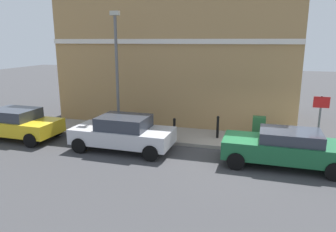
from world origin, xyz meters
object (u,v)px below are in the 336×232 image
car_yellow (15,123)px  street_sign (320,116)px  car_green (284,147)px  bollard_near_cabinet (218,126)px  lamppost (117,67)px  bollard_far_kerb (174,129)px  car_silver (123,133)px  utility_cabinet (258,130)px

car_yellow → street_sign: size_ratio=1.90×
car_green → bollard_near_cabinet: size_ratio=4.19×
bollard_near_cabinet → street_sign: 4.27m
lamppost → bollard_far_kerb: bearing=-103.9°
car_silver → bollard_far_kerb: bearing=-142.1°
car_silver → lamppost: bearing=-60.1°
bollard_near_cabinet → street_sign: (-0.79, -4.09, 0.96)m
car_green → bollard_far_kerb: (1.42, 4.56, -0.03)m
car_silver → utility_cabinet: size_ratio=3.71×
car_green → car_silver: size_ratio=1.02×
car_yellow → bollard_near_cabinet: car_yellow is taller
bollard_near_cabinet → bollard_far_kerb: same height
utility_cabinet → lamppost: size_ratio=0.20×
lamppost → car_yellow: bearing=115.6°
car_green → car_yellow: 12.01m
utility_cabinet → lamppost: 7.19m
car_green → bollard_far_kerb: size_ratio=4.19×
car_green → bollard_near_cabinet: 3.61m
car_green → bollard_far_kerb: 4.77m
bollard_near_cabinet → car_green: bearing=-130.7°
car_green → car_yellow: bearing=0.5°
bollard_far_kerb → lamppost: lamppost is taller
car_yellow → utility_cabinet: size_ratio=3.80×
utility_cabinet → street_sign: size_ratio=0.50×
car_silver → bollard_far_kerb: 2.34m
car_silver → utility_cabinet: bearing=-156.9°
car_green → street_sign: bearing=-129.9°
car_green → utility_cabinet: bearing=-66.8°
car_green → bollard_near_cabinet: bearing=-39.8°
car_green → street_sign: street_sign is taller
bollard_near_cabinet → lamppost: bearing=92.1°
bollard_near_cabinet → street_sign: size_ratio=0.45×
car_silver → street_sign: street_sign is taller
car_green → bollard_near_cabinet: (2.36, 2.74, -0.03)m
car_yellow → street_sign: bearing=-172.3°
car_green → car_yellow: car_yellow is taller
street_sign → bollard_near_cabinet: bearing=79.1°
bollard_near_cabinet → street_sign: bearing=-100.9°
car_yellow → street_sign: 13.47m
street_sign → lamppost: lamppost is taller
car_green → lamppost: bearing=-15.1°
car_green → car_silver: car_silver is taller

